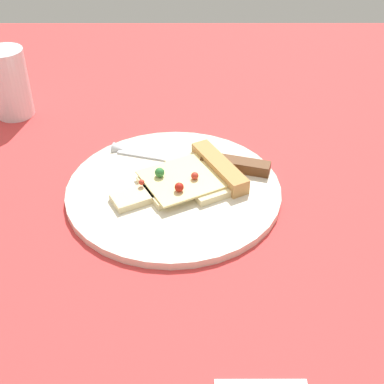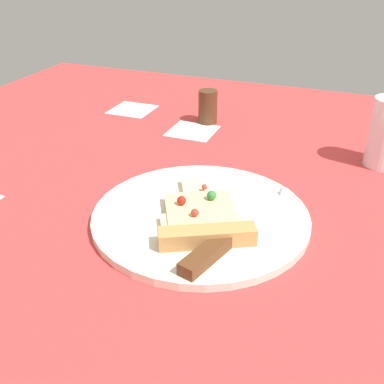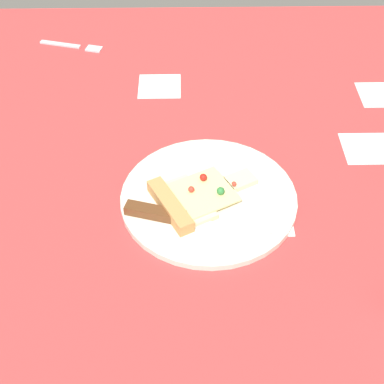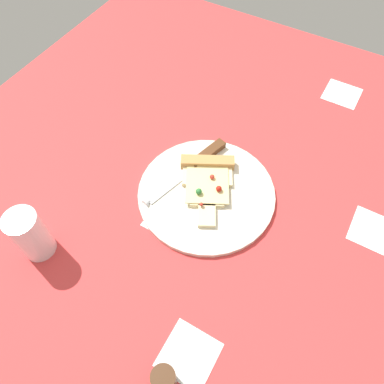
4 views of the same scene
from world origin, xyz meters
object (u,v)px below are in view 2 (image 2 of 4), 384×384
pizza_slice (202,219)px  pepper_shaker (208,107)px  knife (232,235)px  plate (200,217)px

pizza_slice → pepper_shaker: size_ratio=2.76×
pizza_slice → knife: 4.96cm
knife → pepper_shaker: bearing=129.5°
plate → pepper_shaker: pepper_shaker is taller
pizza_slice → pepper_shaker: (12.98, -38.33, 1.54)cm
pizza_slice → knife: bearing=-50.3°
pepper_shaker → knife: bearing=113.6°
knife → pepper_shaker: (17.56, -40.23, 1.73)cm
plate → pizza_slice: (-1.20, 2.28, 1.36)cm
plate → pizza_slice: size_ratio=1.57×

